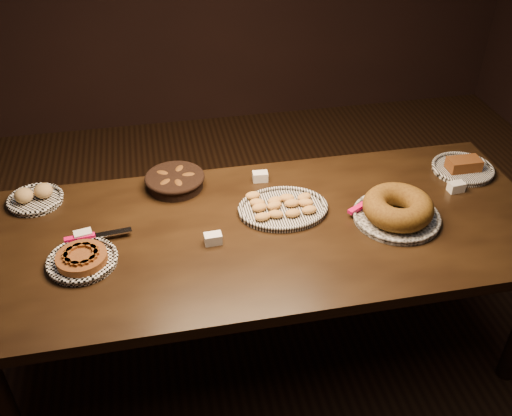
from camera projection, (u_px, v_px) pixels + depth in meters
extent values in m
plane|color=black|center=(264.00, 347.00, 2.82)|extent=(5.00, 5.00, 0.00)
cube|color=black|center=(265.00, 232.00, 2.39)|extent=(2.40, 1.00, 0.05)
cylinder|color=black|center=(5.00, 407.00, 2.14)|extent=(0.08, 0.08, 0.70)
cylinder|color=black|center=(29.00, 273.00, 2.74)|extent=(0.08, 0.08, 0.70)
cylinder|color=black|center=(445.00, 219.00, 3.09)|extent=(0.08, 0.08, 0.70)
torus|color=white|center=(82.00, 259.00, 2.19)|extent=(0.27, 0.27, 0.02)
cylinder|color=#522710|center=(82.00, 258.00, 2.18)|extent=(0.24, 0.24, 0.03)
cube|color=#58270F|center=(95.00, 250.00, 2.19)|extent=(0.04, 0.07, 0.01)
cube|color=#58270F|center=(90.00, 246.00, 2.21)|extent=(0.06, 0.06, 0.01)
cube|color=#58270F|center=(82.00, 245.00, 2.21)|extent=(0.07, 0.02, 0.01)
cube|color=#58270F|center=(73.00, 248.00, 2.20)|extent=(0.07, 0.05, 0.01)
cube|color=#58270F|center=(67.00, 253.00, 2.17)|extent=(0.04, 0.07, 0.01)
cube|color=#58270F|center=(67.00, 258.00, 2.15)|extent=(0.04, 0.07, 0.01)
cube|color=#58270F|center=(71.00, 262.00, 2.13)|extent=(0.06, 0.06, 0.01)
cube|color=#58270F|center=(80.00, 263.00, 2.13)|extent=(0.07, 0.02, 0.01)
cube|color=#58270F|center=(88.00, 260.00, 2.14)|extent=(0.07, 0.05, 0.01)
cube|color=#58270F|center=(94.00, 255.00, 2.16)|extent=(0.04, 0.07, 0.01)
cube|color=#E60B5A|center=(80.00, 238.00, 2.28)|extent=(0.12, 0.04, 0.02)
cube|color=silver|center=(113.00, 233.00, 2.31)|extent=(0.15, 0.05, 0.00)
torus|color=black|center=(283.00, 207.00, 2.46)|extent=(0.32, 0.32, 0.02)
ellipsoid|color=olive|center=(262.00, 217.00, 2.39)|extent=(0.07, 0.05, 0.03)
ellipsoid|color=olive|center=(276.00, 214.00, 2.41)|extent=(0.08, 0.06, 0.03)
ellipsoid|color=olive|center=(293.00, 213.00, 2.41)|extent=(0.07, 0.05, 0.03)
ellipsoid|color=olive|center=(309.00, 210.00, 2.43)|extent=(0.07, 0.05, 0.03)
ellipsoid|color=olive|center=(259.00, 207.00, 2.45)|extent=(0.07, 0.06, 0.03)
ellipsoid|color=olive|center=(274.00, 205.00, 2.46)|extent=(0.08, 0.06, 0.03)
ellipsoid|color=olive|center=(292.00, 203.00, 2.47)|extent=(0.07, 0.04, 0.03)
ellipsoid|color=olive|center=(306.00, 203.00, 2.48)|extent=(0.08, 0.06, 0.03)
ellipsoid|color=olive|center=(257.00, 203.00, 2.48)|extent=(0.07, 0.06, 0.03)
ellipsoid|color=olive|center=(275.00, 201.00, 2.49)|extent=(0.08, 0.06, 0.03)
ellipsoid|color=olive|center=(287.00, 198.00, 2.51)|extent=(0.07, 0.05, 0.03)
ellipsoid|color=olive|center=(304.00, 197.00, 2.51)|extent=(0.08, 0.06, 0.03)
ellipsoid|color=olive|center=(253.00, 195.00, 2.52)|extent=(0.07, 0.05, 0.03)
torus|color=black|center=(397.00, 215.00, 2.41)|extent=(0.37, 0.37, 0.02)
torus|color=brown|center=(398.00, 207.00, 2.39)|extent=(0.34, 0.34, 0.10)
cube|color=#E60B5A|center=(359.00, 207.00, 2.45)|extent=(0.12, 0.08, 0.02)
cube|color=silver|center=(378.00, 197.00, 2.52)|extent=(0.15, 0.10, 0.00)
cylinder|color=black|center=(175.00, 181.00, 2.61)|extent=(0.30, 0.30, 0.06)
torus|color=black|center=(175.00, 177.00, 2.59)|extent=(0.27, 0.27, 0.02)
ellipsoid|color=#321C0A|center=(189.00, 177.00, 2.60)|extent=(0.08, 0.05, 0.04)
ellipsoid|color=#321C0A|center=(180.00, 171.00, 2.65)|extent=(0.08, 0.09, 0.04)
ellipsoid|color=#321C0A|center=(163.00, 175.00, 2.62)|extent=(0.09, 0.08, 0.04)
ellipsoid|color=#321C0A|center=(165.00, 184.00, 2.55)|extent=(0.09, 0.09, 0.04)
ellipsoid|color=#321C0A|center=(179.00, 185.00, 2.55)|extent=(0.06, 0.09, 0.04)
torus|color=white|center=(35.00, 198.00, 2.52)|extent=(0.24, 0.24, 0.02)
ellipsoid|color=#A27C4A|center=(24.00, 196.00, 2.49)|extent=(0.08, 0.08, 0.07)
ellipsoid|color=#A27C4A|center=(43.00, 191.00, 2.52)|extent=(0.08, 0.08, 0.07)
torus|color=black|center=(463.00, 168.00, 2.72)|extent=(0.29, 0.29, 0.02)
cube|color=#522710|center=(464.00, 164.00, 2.71)|extent=(0.15, 0.09, 0.05)
cube|color=white|center=(213.00, 239.00, 2.28)|extent=(0.07, 0.05, 0.04)
cube|color=white|center=(260.00, 177.00, 2.66)|extent=(0.07, 0.05, 0.04)
cube|color=white|center=(373.00, 205.00, 2.47)|extent=(0.08, 0.06, 0.04)
cube|color=white|center=(84.00, 236.00, 2.30)|extent=(0.08, 0.06, 0.04)
cube|color=white|center=(456.00, 187.00, 2.59)|extent=(0.07, 0.05, 0.04)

